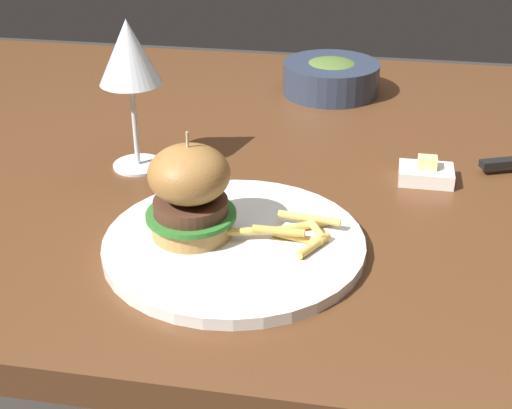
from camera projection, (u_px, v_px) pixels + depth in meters
name	position (u px, v px, depth m)	size (l,w,h in m)	color
dining_table	(247.00, 198.00, 1.09)	(1.38, 0.99, 0.74)	#56331C
main_plate	(234.00, 244.00, 0.82)	(0.30, 0.30, 0.01)	white
burger_sandwich	(190.00, 192.00, 0.80)	(0.10, 0.10, 0.13)	#B78447
fries_pile	(295.00, 230.00, 0.81)	(0.13, 0.09, 0.02)	#EABC5B
wine_glass	(129.00, 56.00, 0.94)	(0.08, 0.08, 0.21)	silver
butter_dish	(426.00, 173.00, 0.97)	(0.07, 0.05, 0.04)	white
soup_bowl	(331.00, 77.00, 1.27)	(0.17, 0.17, 0.06)	#2D384C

